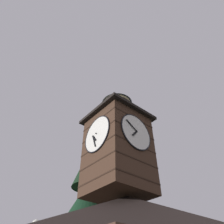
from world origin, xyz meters
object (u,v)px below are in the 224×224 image
clock_tower (118,144)px  flying_bird_high (118,95)px  flying_bird_low (127,116)px  pine_tree_behind (88,214)px  moon (36,224)px

clock_tower → flying_bird_high: 11.31m
clock_tower → flying_bird_low: size_ratio=18.70×
pine_tree_behind → moon: pine_tree_behind is taller
flying_bird_low → clock_tower: bearing=34.6°
pine_tree_behind → moon: 36.72m
clock_tower → pine_tree_behind: bearing=-105.4°
clock_tower → flying_bird_high: (-3.37, -3.60, 10.18)m
pine_tree_behind → moon: bearing=-105.4°
flying_bird_high → flying_bird_low: 3.83m
pine_tree_behind → flying_bird_low: bearing=123.9°
flying_bird_high → flying_bird_low: bearing=118.8°
clock_tower → pine_tree_behind: 7.22m
clock_tower → moon: bearing=-105.4°
clock_tower → flying_bird_low: (-3.88, -2.67, 6.50)m
clock_tower → flying_bird_low: bearing=-145.4°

